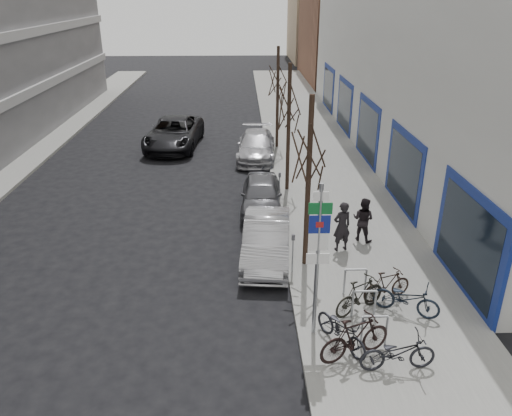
{
  "coord_description": "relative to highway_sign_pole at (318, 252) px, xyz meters",
  "views": [
    {
      "loc": [
        0.62,
        -10.32,
        8.14
      ],
      "look_at": [
        1.05,
        3.7,
        2.0
      ],
      "focal_mm": 35.0,
      "sensor_mm": 36.0,
      "label": 1
    }
  ],
  "objects": [
    {
      "name": "bike_near_right",
      "position": [
        0.82,
        -0.96,
        -1.73
      ],
      "size": [
        1.97,
        1.23,
        1.15
      ],
      "primitive_type": "imported",
      "rotation": [
        0.0,
        0.0,
        1.95
      ],
      "color": "black",
      "rests_on": "sidewalk_east"
    },
    {
      "name": "ground",
      "position": [
        -2.4,
        0.01,
        -2.46
      ],
      "size": [
        120.0,
        120.0,
        0.0
      ],
      "primitive_type": "plane",
      "color": "black",
      "rests_on": "ground"
    },
    {
      "name": "meter_back",
      "position": [
        -0.25,
        14.01,
        -1.54
      ],
      "size": [
        0.1,
        0.08,
        1.27
      ],
      "color": "gray",
      "rests_on": "sidewalk_east"
    },
    {
      "name": "tree_far",
      "position": [
        0.2,
        16.51,
        1.65
      ],
      "size": [
        1.8,
        1.8,
        5.5
      ],
      "color": "black",
      "rests_on": "ground"
    },
    {
      "name": "bike_far_inner",
      "position": [
        2.24,
        1.43,
        -1.84
      ],
      "size": [
        1.59,
        0.95,
        0.93
      ],
      "primitive_type": "imported",
      "rotation": [
        0.0,
        0.0,
        1.92
      ],
      "color": "black",
      "rests_on": "sidewalk_east"
    },
    {
      "name": "bike_mid_curb",
      "position": [
        2.57,
        0.76,
        -1.77
      ],
      "size": [
        1.83,
        1.28,
        1.08
      ],
      "primitive_type": "imported",
      "rotation": [
        0.0,
        0.0,
        1.1
      ],
      "color": "black",
      "rests_on": "sidewalk_east"
    },
    {
      "name": "meter_mid",
      "position": [
        -0.25,
        8.51,
        -1.54
      ],
      "size": [
        0.1,
        0.08,
        1.27
      ],
      "color": "gray",
      "rests_on": "sidewalk_east"
    },
    {
      "name": "parked_car_mid",
      "position": [
        -1.0,
        8.05,
        -1.78
      ],
      "size": [
        1.79,
        4.04,
        1.35
      ],
      "primitive_type": "imported",
      "rotation": [
        0.0,
        0.0,
        -0.05
      ],
      "color": "#505056",
      "rests_on": "ground"
    },
    {
      "name": "bike_far_curb",
      "position": [
        1.71,
        -1.39,
        -1.77
      ],
      "size": [
        1.8,
        0.65,
        1.08
      ],
      "primitive_type": "imported",
      "rotation": [
        0.0,
        0.0,
        1.63
      ],
      "color": "black",
      "rests_on": "sidewalk_east"
    },
    {
      "name": "highway_sign_pole",
      "position": [
        0.0,
        0.0,
        0.0
      ],
      "size": [
        0.55,
        0.1,
        4.2
      ],
      "color": "gray",
      "rests_on": "ground"
    },
    {
      "name": "lane_car",
      "position": [
        -5.54,
        17.06,
        -1.65
      ],
      "size": [
        3.14,
        6.0,
        1.61
      ],
      "primitive_type": "imported",
      "rotation": [
        0.0,
        0.0,
        -0.08
      ],
      "color": "black",
      "rests_on": "ground"
    },
    {
      "name": "pedestrian_near",
      "position": [
        1.5,
        4.38,
        -1.45
      ],
      "size": [
        0.72,
        0.58,
        1.72
      ],
      "primitive_type": "imported",
      "rotation": [
        0.0,
        0.0,
        3.44
      ],
      "color": "black",
      "rests_on": "sidewalk_east"
    },
    {
      "name": "pedestrian_far",
      "position": [
        2.37,
        5.06,
        -1.52
      ],
      "size": [
        0.71,
        0.66,
        1.58
      ],
      "primitive_type": "imported",
      "rotation": [
        0.0,
        0.0,
        2.52
      ],
      "color": "black",
      "rests_on": "sidewalk_east"
    },
    {
      "name": "bike_rack",
      "position": [
        1.4,
        0.61,
        -1.8
      ],
      "size": [
        0.66,
        2.26,
        0.83
      ],
      "color": "gray",
      "rests_on": "sidewalk_east"
    },
    {
      "name": "bike_mid_inner",
      "position": [
        1.34,
        0.86,
        -1.79
      ],
      "size": [
        1.73,
        1.34,
        1.04
      ],
      "primitive_type": "imported",
      "rotation": [
        0.0,
        0.0,
        2.13
      ],
      "color": "black",
      "rests_on": "sidewalk_east"
    },
    {
      "name": "meter_front",
      "position": [
        -0.25,
        3.01,
        -1.54
      ],
      "size": [
        0.1,
        0.08,
        1.27
      ],
      "color": "gray",
      "rests_on": "sidewalk_east"
    },
    {
      "name": "sidewalk_east",
      "position": [
        2.1,
        10.01,
        -2.38
      ],
      "size": [
        5.0,
        70.0,
        0.15
      ],
      "primitive_type": "cube",
      "color": "slate",
      "rests_on": "ground"
    },
    {
      "name": "parked_car_back",
      "position": [
        -1.0,
        14.8,
        -1.77
      ],
      "size": [
        2.22,
        4.85,
        1.37
      ],
      "primitive_type": "imported",
      "rotation": [
        0.0,
        0.0,
        -0.06
      ],
      "color": "#A6A5AA",
      "rests_on": "ground"
    },
    {
      "name": "tree_mid",
      "position": [
        0.2,
        10.01,
        1.65
      ],
      "size": [
        1.8,
        1.8,
        5.5
      ],
      "color": "black",
      "rests_on": "ground"
    },
    {
      "name": "tan_building_far",
      "position": [
        11.1,
        55.01,
        2.04
      ],
      "size": [
        13.0,
        12.0,
        9.0
      ],
      "primitive_type": "cube",
      "color": "#937A5B",
      "rests_on": "ground"
    },
    {
      "name": "bike_near_left",
      "position": [
        0.6,
        -0.52,
        -1.77
      ],
      "size": [
        1.34,
        1.78,
        1.07
      ],
      "primitive_type": "imported",
      "rotation": [
        0.0,
        0.0,
        0.53
      ],
      "color": "black",
      "rests_on": "sidewalk_east"
    },
    {
      "name": "brick_building_far",
      "position": [
        10.6,
        40.01,
        1.54
      ],
      "size": [
        12.0,
        14.0,
        8.0
      ],
      "primitive_type": "cube",
      "color": "brown",
      "rests_on": "ground"
    },
    {
      "name": "tree_near",
      "position": [
        0.2,
        3.51,
        1.65
      ],
      "size": [
        1.8,
        1.8,
        5.5
      ],
      "color": "black",
      "rests_on": "ground"
    },
    {
      "name": "parked_car_front",
      "position": [
        -1.0,
        4.1,
        -1.76
      ],
      "size": [
        1.83,
        4.32,
        1.39
      ],
      "primitive_type": "imported",
      "rotation": [
        0.0,
        0.0,
        -0.09
      ],
      "color": "#AAAAAF",
      "rests_on": "ground"
    }
  ]
}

